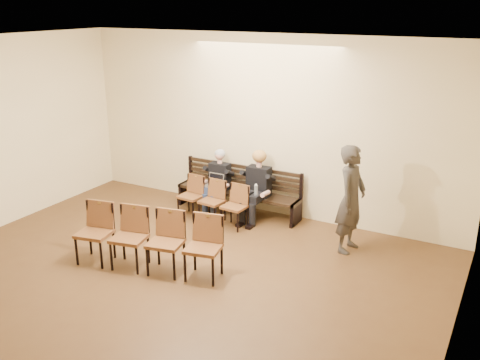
% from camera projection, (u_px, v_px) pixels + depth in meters
% --- Properties ---
extents(ground, '(10.00, 10.00, 0.00)m').
position_uv_depth(ground, '(89.00, 339.00, 6.73)').
color(ground, '#52371C').
rests_on(ground, ground).
extents(room_walls, '(8.02, 10.01, 3.51)m').
position_uv_depth(room_walls, '(116.00, 130.00, 6.58)').
color(room_walls, '#FBE6B4').
rests_on(room_walls, ground).
extents(bench, '(2.60, 0.90, 0.45)m').
position_uv_depth(bench, '(238.00, 202.00, 10.72)').
color(bench, black).
rests_on(bench, ground).
extents(seated_man, '(0.50, 0.69, 1.20)m').
position_uv_depth(seated_man, '(217.00, 183.00, 10.68)').
color(seated_man, black).
rests_on(seated_man, ground).
extents(seated_woman, '(0.55, 0.76, 1.28)m').
position_uv_depth(seated_woman, '(256.00, 188.00, 10.27)').
color(seated_woman, black).
rests_on(seated_woman, ground).
extents(laptop, '(0.35, 0.28, 0.24)m').
position_uv_depth(laptop, '(213.00, 187.00, 10.53)').
color(laptop, '#B9B9BE').
rests_on(laptop, bench).
extents(water_bottle, '(0.08, 0.08, 0.23)m').
position_uv_depth(water_bottle, '(256.00, 196.00, 10.02)').
color(water_bottle, silver).
rests_on(water_bottle, bench).
extents(bag, '(0.35, 0.25, 0.25)m').
position_uv_depth(bag, '(239.00, 204.00, 10.85)').
color(bag, black).
rests_on(bag, ground).
extents(passerby, '(0.57, 0.82, 2.12)m').
position_uv_depth(passerby, '(352.00, 191.00, 8.83)').
color(passerby, '#34302B').
rests_on(passerby, ground).
extents(chair_row_front, '(1.49, 0.55, 0.81)m').
position_uv_depth(chair_row_front, '(212.00, 202.00, 10.22)').
color(chair_row_front, brown).
rests_on(chair_row_front, ground).
extents(chair_row_back, '(2.45, 1.00, 0.98)m').
position_uv_depth(chair_row_back, '(147.00, 241.00, 8.34)').
color(chair_row_back, brown).
rests_on(chair_row_back, ground).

